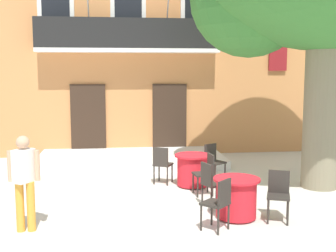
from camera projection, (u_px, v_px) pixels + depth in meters
ground_plane at (164, 200)px, 9.07m from camera, size 120.00×120.00×0.00m
building_facade at (127, 42)px, 15.41m from camera, size 13.00×5.09×7.50m
entrance_step_platform at (131, 159)px, 12.68m from camera, size 5.41×2.50×0.25m
cafe_table_near_tree at (193, 170)px, 10.12m from camera, size 0.86×0.86×0.76m
cafe_chair_near_tree_0 at (213, 160)px, 10.63m from camera, size 0.55×0.55×0.91m
cafe_chair_near_tree_1 at (162, 163)px, 10.28m from camera, size 0.54×0.54×0.91m
cafe_chair_near_tree_2 at (206, 171)px, 9.40m from camera, size 0.45×0.45×0.91m
cafe_table_middle at (236, 198)px, 7.90m from camera, size 0.86×0.86×0.76m
cafe_chair_middle_0 at (278, 192)px, 7.77m from camera, size 0.52×0.52×0.91m
cafe_chair_middle_1 at (211, 182)px, 8.51m from camera, size 0.51×0.51×0.91m
cafe_chair_middle_2 at (219, 201)px, 7.25m from camera, size 0.57×0.57×0.91m
pedestrian_near_entrance at (24, 178)px, 7.20m from camera, size 0.53×0.40×1.65m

